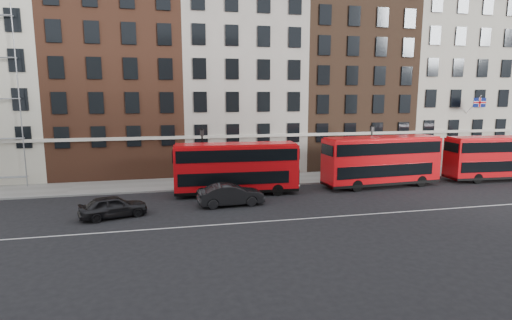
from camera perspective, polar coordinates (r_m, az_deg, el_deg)
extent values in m
plane|color=black|center=(29.18, 4.00, -7.31)|extent=(120.00, 120.00, 0.00)
cube|color=gray|center=(39.03, -0.37, -2.92)|extent=(80.00, 5.00, 0.15)
cube|color=gray|center=(36.65, 0.45, -3.72)|extent=(80.00, 0.30, 0.16)
cube|color=white|center=(27.35, 5.20, -8.46)|extent=(70.00, 0.12, 0.01)
cube|color=brown|center=(45.13, -19.02, 12.19)|extent=(12.80, 10.00, 22.00)
cube|color=#A39C90|center=(45.52, -2.41, 10.76)|extent=(12.80, 10.00, 19.00)
cube|color=brown|center=(49.44, 12.67, 11.59)|extent=(12.80, 10.00, 21.00)
cube|color=#BCB7A2|center=(56.03, 24.78, 10.16)|extent=(12.80, 10.00, 20.00)
cube|color=red|center=(33.52, -2.85, -1.12)|extent=(10.37, 2.89, 3.86)
cube|color=black|center=(33.90, -2.83, -4.14)|extent=(10.37, 2.93, 0.23)
cube|color=black|center=(33.61, -3.34, -2.25)|extent=(9.20, 2.92, 1.03)
cube|color=black|center=(33.33, -2.87, 0.90)|extent=(9.98, 2.95, 0.98)
cube|color=red|center=(33.22, -2.88, 2.24)|extent=(10.07, 2.68, 0.18)
cube|color=black|center=(34.68, 5.68, -2.08)|extent=(0.17, 2.15, 1.27)
cube|color=black|center=(34.49, 5.71, -0.38)|extent=(0.16, 1.86, 0.41)
cylinder|color=black|center=(33.41, 3.09, -4.29)|extent=(0.99, 0.32, 0.98)
cylinder|color=black|center=(35.49, 2.29, -3.48)|extent=(0.99, 0.32, 0.98)
cylinder|color=black|center=(32.60, -7.73, -4.71)|extent=(0.99, 0.32, 0.98)
cylinder|color=black|center=(34.73, -7.88, -3.84)|extent=(0.99, 0.32, 0.98)
cube|color=red|center=(38.07, 17.47, -0.09)|extent=(11.02, 3.32, 4.09)
cube|color=black|center=(38.42, 17.33, -2.91)|extent=(11.02, 3.37, 0.25)
cube|color=black|center=(38.02, 17.03, -1.15)|extent=(9.79, 3.32, 1.09)
cube|color=black|center=(37.90, 17.56, 1.80)|extent=(10.61, 3.38, 1.04)
cube|color=red|center=(37.81, 17.62, 3.05)|extent=(10.70, 3.10, 0.19)
cube|color=black|center=(41.48, 23.71, -0.83)|extent=(0.24, 2.28, 1.35)
cube|color=black|center=(41.32, 23.81, 0.68)|extent=(0.22, 1.97, 0.43)
cylinder|color=black|center=(39.57, 22.51, -2.81)|extent=(1.05, 0.36, 1.04)
cylinder|color=black|center=(41.35, 20.51, -2.19)|extent=(1.05, 0.36, 1.04)
cylinder|color=black|center=(35.82, 14.21, -3.59)|extent=(1.05, 0.36, 1.04)
cylinder|color=black|center=(37.79, 12.43, -2.86)|extent=(1.05, 0.36, 1.04)
cube|color=red|center=(45.68, 31.30, 0.31)|extent=(10.38, 2.98, 3.86)
cube|color=black|center=(45.95, 31.11, -1.92)|extent=(10.38, 3.02, 0.23)
cube|color=black|center=(45.58, 30.95, -0.52)|extent=(9.21, 3.00, 1.03)
cube|color=black|center=(45.54, 31.42, 1.80)|extent=(9.99, 3.04, 0.98)
cube|color=red|center=(45.46, 31.50, 2.78)|extent=(10.07, 2.77, 0.18)
cylinder|color=black|center=(43.27, 29.09, -2.34)|extent=(0.99, 0.33, 0.98)
cylinder|color=black|center=(44.96, 27.36, -1.80)|extent=(0.99, 0.33, 0.98)
imported|color=black|center=(29.24, -19.72, -6.26)|extent=(4.81, 3.00, 1.53)
imported|color=black|center=(30.50, -3.64, -4.97)|extent=(5.12, 2.10, 1.65)
cylinder|color=black|center=(36.20, -7.63, -0.14)|extent=(0.14, 0.14, 4.60)
cylinder|color=black|center=(36.58, -7.57, -3.23)|extent=(0.32, 0.32, 0.60)
cube|color=#262626|center=(35.88, -7.72, 3.88)|extent=(0.32, 0.32, 0.55)
cone|color=black|center=(35.85, -7.73, 4.44)|extent=(0.44, 0.44, 0.25)
cylinder|color=black|center=(41.53, 16.09, 0.79)|extent=(0.14, 0.14, 4.60)
cylinder|color=black|center=(41.86, 15.97, -1.92)|extent=(0.32, 0.32, 0.60)
cube|color=#262626|center=(41.25, 16.25, 4.29)|extent=(0.32, 0.32, 0.55)
cone|color=black|center=(41.22, 16.27, 4.78)|extent=(0.44, 0.44, 0.25)
cylinder|color=black|center=(47.53, 29.07, -0.21)|extent=(0.12, 0.12, 2.60)
cube|color=black|center=(47.21, 29.34, 1.68)|extent=(0.25, 0.30, 0.75)
sphere|color=red|center=(47.06, 29.50, 1.91)|extent=(0.14, 0.14, 0.14)
sphere|color=#0C9919|center=(47.11, 29.46, 1.38)|extent=(0.14, 0.14, 0.14)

